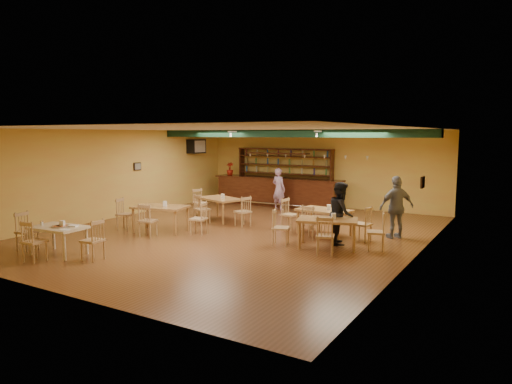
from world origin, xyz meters
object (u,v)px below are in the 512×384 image
Objects in this scene: dining_table_a at (220,209)px; patron_right_a at (341,213)px; dining_table_b at (324,222)px; near_table at (59,241)px; patron_bar at (279,189)px; dining_table_c at (161,219)px; bar_counter at (277,192)px; dining_table_d at (327,233)px.

dining_table_a is 4.77m from patron_right_a.
near_table is (-4.55, -5.29, -0.03)m from dining_table_b.
dining_table_b is 4.62m from patron_bar.
dining_table_c is (-4.27, -2.06, 0.01)m from dining_table_b.
bar_counter reaches higher than dining_table_b.
dining_table_b is at bearing 22.40° from patron_right_a.
dining_table_d is at bearing 142.87° from patron_bar.
patron_bar is (-3.88, 4.65, 0.42)m from dining_table_d.
dining_table_a is at bearing 91.65° from patron_bar.
dining_table_b is at bearing 44.57° from near_table.
patron_right_a reaches higher than bar_counter.
patron_bar is 0.97× the size of patron_right_a.
dining_table_b is at bearing -47.69° from bar_counter.
dining_table_d is (4.40, -5.48, -0.20)m from bar_counter.
dining_table_a is (-0.08, -3.81, -0.19)m from bar_counter.
dining_table_c is at bearing -94.90° from bar_counter.
dining_table_a is at bearing 53.95° from patron_right_a.
dining_table_c is at bearing 80.39° from near_table.
dining_table_c reaches higher than dining_table_b.
patron_right_a is at bearing 147.59° from patron_bar.
dining_table_b is at bearing 14.50° from dining_table_a.
bar_counter is 3.43× the size of patron_bar.
patron_bar is (1.33, 8.57, 0.45)m from near_table.
dining_table_c is 4.98m from dining_table_d.
bar_counter is at bearing 72.54° from dining_table_c.
dining_table_c is 0.94× the size of patron_right_a.
dining_table_c is 0.97× the size of patron_bar.
dining_table_a is at bearing -91.21° from bar_counter.
bar_counter is 4.25× the size of near_table.
dining_table_a is 1.03× the size of dining_table_d.
bar_counter is 3.33× the size of patron_right_a.
dining_table_b reaches higher than near_table.
near_table is (-0.72, -5.59, -0.04)m from dining_table_a.
near_table is at bearing -107.43° from dining_table_c.
patron_bar is at bearing 111.65° from dining_table_d.
patron_right_a is (5.35, 4.49, 0.47)m from near_table.
dining_table_a is at bearing 66.69° from dining_table_c.
dining_table_a is 1.03× the size of dining_table_b.
patron_bar is at bearing 97.65° from dining_table_a.
dining_table_b is 0.96× the size of dining_table_c.
dining_table_a is 5.64m from near_table.
patron_right_a is (4.02, -4.09, 0.02)m from patron_bar.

